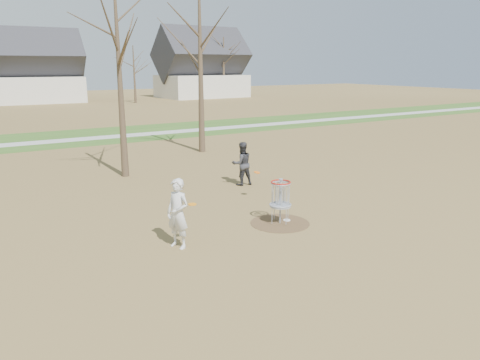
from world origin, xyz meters
name	(u,v)px	position (x,y,z in m)	size (l,w,h in m)	color
ground	(280,223)	(0.00, 0.00, 0.00)	(160.00, 160.00, 0.00)	brown
green_band	(95,136)	(0.00, 21.00, 0.01)	(160.00, 8.00, 0.01)	#2D5119
footpath	(99,138)	(0.00, 20.00, 0.01)	(160.00, 1.50, 0.01)	#9E9E99
dirt_circle	(280,223)	(0.00, 0.00, 0.01)	(1.80, 1.80, 0.01)	#47331E
player_standing	(178,214)	(-3.41, -0.15, 0.93)	(0.67, 0.44, 1.85)	silver
player_throwing	(242,164)	(1.48, 4.58, 0.87)	(0.84, 0.66, 1.73)	#2F2F34
disc_grounded	(287,220)	(0.32, 0.08, 0.02)	(0.22, 0.22, 0.02)	white
discs_in_play	(231,185)	(-1.02, 1.17, 1.07)	(4.14, 3.08, 0.23)	orange
disc_golf_basket	(281,194)	(0.00, 0.00, 0.91)	(0.64, 0.64, 1.35)	#9EA3AD
bare_trees	(68,57)	(1.78, 35.79, 5.35)	(52.62, 44.98, 9.00)	#382B1E
houses_row	(61,74)	(4.32, 52.56, 3.52)	(56.51, 10.01, 7.26)	silver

